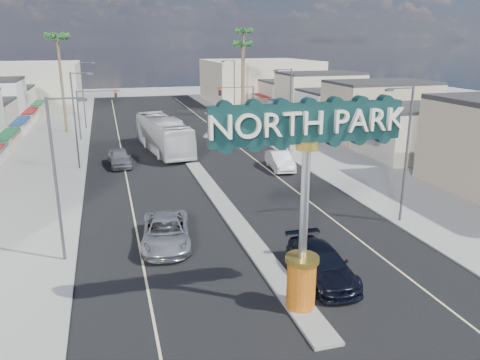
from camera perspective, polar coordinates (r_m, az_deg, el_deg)
ground at (r=47.31m, az=-6.04°, el=2.23°), size 160.00×160.00×0.00m
road at (r=47.31m, az=-6.04°, el=2.24°), size 20.00×120.00×0.01m
median_island at (r=32.35m, az=-1.02°, el=-4.40°), size 1.30×30.00×0.16m
sidewalk_left at (r=47.07m, az=-23.06°, el=0.97°), size 8.00×120.00×0.12m
sidewalk_right at (r=51.48m, az=9.50°, el=3.34°), size 8.00×120.00×0.12m
storefront_row_right at (r=66.85m, az=12.69°, el=8.76°), size 12.00×42.00×6.00m
backdrop_far_left at (r=91.62m, az=-25.29°, el=10.25°), size 20.00×20.00×8.00m
backdrop_far_right at (r=95.27m, az=2.33°, el=11.98°), size 20.00×20.00×8.00m
gateway_sign at (r=19.69m, az=7.99°, el=-0.53°), size 8.20×1.50×9.15m
traffic_signal_left at (r=59.65m, az=-17.43°, el=8.74°), size 5.09×0.45×6.00m
traffic_signal_right at (r=62.00m, az=-0.00°, el=9.76°), size 5.09×0.45×6.00m
streetlight_l_near at (r=26.17m, az=-21.29°, el=0.82°), size 2.03×0.22×9.00m
streetlight_l_mid at (r=45.74m, az=-19.32°, el=7.38°), size 2.03×0.22×9.00m
streetlight_l_far at (r=67.56m, az=-18.47°, el=10.16°), size 2.03×0.22×9.00m
streetlight_r_near at (r=31.76m, az=19.46°, el=3.65°), size 2.03×0.22×9.00m
streetlight_r_mid at (r=49.15m, az=5.97°, el=8.80°), size 2.03×0.22×9.00m
streetlight_r_far at (r=69.91m, az=-0.84°, el=11.19°), size 2.03×0.22×9.00m
palm_left_far at (r=65.39m, az=-21.38°, el=15.37°), size 2.60×2.60×13.10m
palm_right_mid at (r=74.15m, az=0.29°, el=15.78°), size 2.60×2.60×12.10m
palm_right_far at (r=80.47m, az=0.47°, el=17.12°), size 2.60×2.60×14.10m
suv_left at (r=28.14m, az=-9.03°, el=-6.27°), size 3.51×6.29×1.66m
suv_right at (r=24.43m, az=9.93°, el=-10.04°), size 2.40×5.69×1.64m
car_parked_left at (r=46.69m, az=-14.46°, el=2.66°), size 2.30×5.06×1.68m
car_parked_right at (r=44.24m, az=4.89°, el=2.38°), size 2.27×5.27×1.69m
city_bus at (r=51.75m, az=-9.34°, el=5.48°), size 4.93×13.81×3.76m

